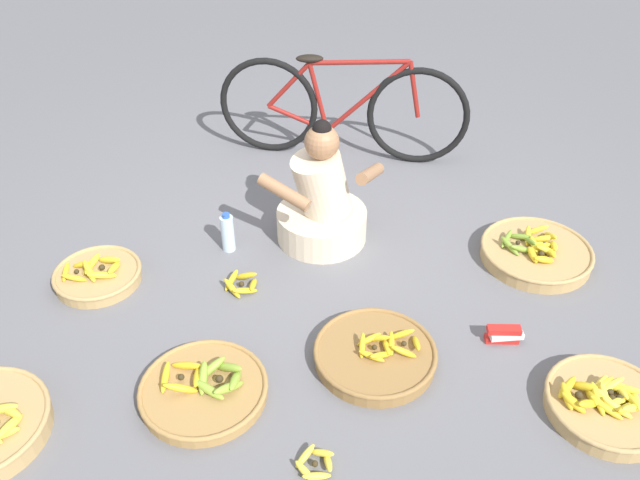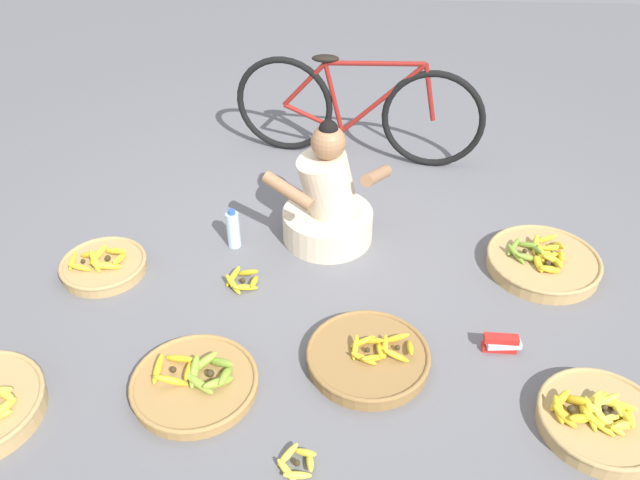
% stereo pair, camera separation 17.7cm
% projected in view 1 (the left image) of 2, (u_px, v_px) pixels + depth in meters
% --- Properties ---
extents(ground_plane, '(10.00, 10.00, 0.00)m').
position_uv_depth(ground_plane, '(320.00, 269.00, 3.59)').
color(ground_plane, slate).
extents(vendor_woman_front, '(0.71, 0.55, 0.75)m').
position_uv_depth(vendor_woman_front, '(322.00, 203.00, 3.68)').
color(vendor_woman_front, beige).
rests_on(vendor_woman_front, ground).
extents(bicycle_leaning, '(1.69, 0.33, 0.73)m').
position_uv_depth(bicycle_leaning, '(342.00, 109.00, 4.39)').
color(bicycle_leaning, black).
rests_on(bicycle_leaning, ground).
extents(banana_basket_mid_right, '(0.58, 0.58, 0.14)m').
position_uv_depth(banana_basket_mid_right, '(375.00, 354.00, 3.02)').
color(banana_basket_mid_right, olive).
rests_on(banana_basket_mid_right, ground).
extents(banana_basket_mid_left, '(0.61, 0.61, 0.15)m').
position_uv_depth(banana_basket_mid_left, '(536.00, 252.00, 3.63)').
color(banana_basket_mid_left, tan).
rests_on(banana_basket_mid_left, ground).
extents(banana_basket_back_left, '(0.47, 0.47, 0.14)m').
position_uv_depth(banana_basket_back_left, '(98.00, 275.00, 3.48)').
color(banana_basket_back_left, tan).
rests_on(banana_basket_back_left, ground).
extents(banana_basket_near_bicycle, '(0.57, 0.57, 0.14)m').
position_uv_depth(banana_basket_near_bicycle, '(204.00, 389.00, 2.86)').
color(banana_basket_near_bicycle, '#A87F47').
rests_on(banana_basket_near_bicycle, ground).
extents(banana_basket_back_right, '(0.53, 0.53, 0.15)m').
position_uv_depth(banana_basket_back_right, '(607.00, 404.00, 2.78)').
color(banana_basket_back_right, tan).
rests_on(banana_basket_back_right, ground).
extents(loose_bananas_front_left, '(0.17, 0.18, 0.07)m').
position_uv_depth(loose_bananas_front_left, '(315.00, 464.00, 2.57)').
color(loose_bananas_front_left, yellow).
rests_on(loose_bananas_front_left, ground).
extents(loose_bananas_back_center, '(0.20, 0.20, 0.09)m').
position_uv_depth(loose_bananas_back_center, '(242.00, 284.00, 3.44)').
color(loose_bananas_back_center, gold).
rests_on(loose_bananas_back_center, ground).
extents(water_bottle, '(0.07, 0.07, 0.24)m').
position_uv_depth(water_bottle, '(228.00, 233.00, 3.67)').
color(water_bottle, silver).
rests_on(water_bottle, ground).
extents(packet_carton_stack, '(0.18, 0.07, 0.09)m').
position_uv_depth(packet_carton_stack, '(504.00, 335.00, 3.12)').
color(packet_carton_stack, red).
rests_on(packet_carton_stack, ground).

